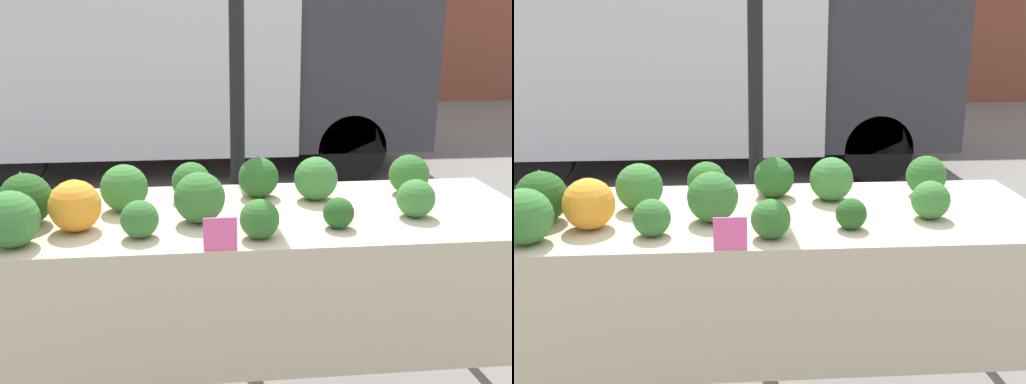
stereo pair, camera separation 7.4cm
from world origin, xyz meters
TOP-DOWN VIEW (x-y plane):
  - tent_pole at (-0.02, 0.62)m, footprint 0.07×0.07m
  - parked_truck at (-0.48, 4.07)m, footprint 4.70×1.90m
  - market_table at (0.00, -0.06)m, footprint 2.12×0.78m
  - orange_cauliflower at (-0.65, -0.14)m, footprint 0.18×0.18m
  - romanesco_head at (-0.95, 0.30)m, footprint 0.14×0.14m
  - broccoli_head_0 at (-0.22, -0.09)m, footprint 0.19×0.19m
  - broccoli_head_1 at (0.59, -0.12)m, footprint 0.14×0.14m
  - broccoli_head_2 at (-0.84, -0.05)m, footprint 0.19×0.19m
  - broccoli_head_3 at (0.27, -0.21)m, footprint 0.11×0.11m
  - broccoli_head_4 at (-0.42, -0.23)m, footprint 0.13×0.13m
  - broccoli_head_5 at (0.67, 0.18)m, footprint 0.17×0.17m
  - broccoli_head_6 at (-0.50, 0.07)m, footprint 0.18×0.18m
  - broccoli_head_7 at (-0.25, 0.17)m, footprint 0.16×0.16m
  - broccoli_head_8 at (0.26, 0.14)m, footprint 0.18×0.18m
  - broccoli_head_9 at (-0.02, -0.28)m, footprint 0.14×0.14m
  - broccoli_head_10 at (0.03, 0.20)m, footprint 0.17×0.17m
  - broccoli_head_11 at (-0.83, -0.27)m, footprint 0.19×0.19m
  - price_sign at (-0.15, -0.38)m, footprint 0.11×0.01m

SIDE VIEW (x-z plane):
  - market_table at x=0.00m, z-range 0.31..1.14m
  - romanesco_head at x=-0.95m, z-range 0.83..0.94m
  - broccoli_head_3 at x=0.27m, z-range 0.83..0.94m
  - price_sign at x=-0.15m, z-range 0.83..0.94m
  - broccoli_head_4 at x=-0.42m, z-range 0.83..0.96m
  - broccoli_head_9 at x=-0.02m, z-range 0.83..0.97m
  - broccoli_head_1 at x=0.59m, z-range 0.83..0.98m
  - broccoli_head_7 at x=-0.25m, z-range 0.83..0.99m
  - broccoli_head_10 at x=0.03m, z-range 0.83..1.00m
  - broccoli_head_5 at x=0.67m, z-range 0.83..1.00m
  - broccoli_head_8 at x=0.26m, z-range 0.83..1.01m
  - broccoli_head_6 at x=-0.50m, z-range 0.83..1.01m
  - orange_cauliflower at x=-0.65m, z-range 0.83..1.01m
  - broccoli_head_0 at x=-0.22m, z-range 0.83..1.02m
  - broccoli_head_11 at x=-0.83m, z-range 0.83..1.02m
  - broccoli_head_2 at x=-0.84m, z-range 0.83..1.02m
  - tent_pole at x=-0.02m, z-range 0.00..2.63m
  - parked_truck at x=-0.48m, z-range 0.06..2.70m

